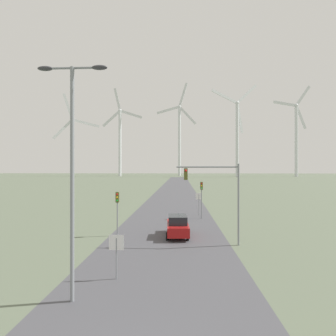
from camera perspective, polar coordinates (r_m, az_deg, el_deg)
The scene contains 13 objects.
road_surface at distance 54.36m, azimuth 1.45°, elevation -6.29°, with size 10.00×240.00×0.01m.
streetlamp at distance 12.36m, azimuth -20.13°, elevation 2.74°, with size 3.15×0.32×10.44m.
stop_sign_near at distance 14.81m, azimuth -11.16°, elevation -16.76°, with size 0.81×0.07×2.35m.
stop_sign_far at distance 33.53m, azimuth 6.72°, elevation -6.84°, with size 0.81×0.07×2.77m.
traffic_light_post_near_left at distance 23.47m, azimuth -10.97°, elevation -7.64°, with size 0.28×0.34×3.82m.
traffic_light_post_near_right at distance 30.94m, azimuth 7.31°, elevation -5.16°, with size 0.28×0.34×4.31m.
traffic_light_mast_overhead at distance 20.52m, azimuth 10.62°, elevation -4.05°, with size 4.82×0.34×6.25m.
car_approaching at distance 23.23m, azimuth 2.11°, elevation -12.45°, with size 1.99×4.18×1.83m.
wind_turbine_far_left at distance 215.01m, azimuth -20.09°, elevation 5.61°, with size 32.36×12.91×63.08m.
wind_turbine_left at distance 202.36m, azimuth -10.42°, elevation 6.73°, with size 30.04×2.91×66.58m.
wind_turbine_center at distance 209.40m, azimuth 2.51°, elevation 7.36°, with size 31.72×7.74×73.35m.
wind_turbine_right at distance 191.30m, azimuth 14.83°, elevation 7.70°, with size 34.32×15.47×66.54m.
wind_turbine_far_right at distance 207.67m, azimuth 26.15°, elevation 6.71°, with size 28.27×6.79×65.20m.
Camera 1 is at (1.15, -6.03, 5.89)m, focal length 28.00 mm.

